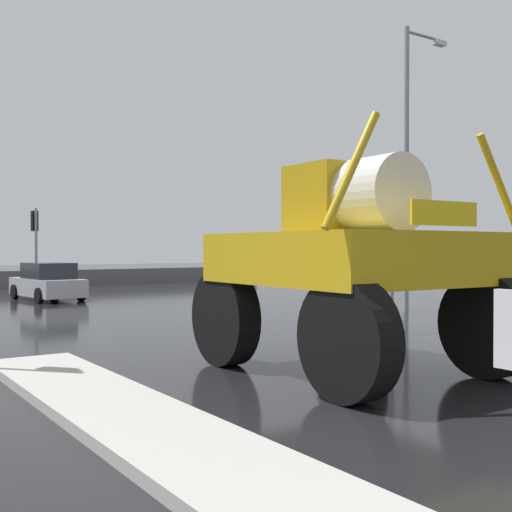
{
  "coord_description": "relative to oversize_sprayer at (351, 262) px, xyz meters",
  "views": [
    {
      "loc": [
        -7.3,
        -1.4,
        2.12
      ],
      "look_at": [
        0.59,
        10.23,
        1.94
      ],
      "focal_mm": 44.61,
      "sensor_mm": 36.0,
      "label": 1
    }
  ],
  "objects": [
    {
      "name": "ground_plane",
      "position": [
        -0.14,
        11.33,
        -1.89
      ],
      "size": [
        120.0,
        120.0,
        0.0
      ],
      "primitive_type": "plane",
      "color": "black"
    },
    {
      "name": "streetlight_near_right",
      "position": [
        8.74,
        6.64,
        3.32
      ],
      "size": [
        1.97,
        0.24,
        9.47
      ],
      "color": "gray",
      "rests_on": "ground"
    },
    {
      "name": "traffic_signal_near_right",
      "position": [
        4.36,
        3.39,
        0.58
      ],
      "size": [
        0.24,
        0.54,
        3.38
      ],
      "color": "gray",
      "rests_on": "ground"
    },
    {
      "name": "oversize_sprayer",
      "position": [
        0.0,
        0.0,
        0.0
      ],
      "size": [
        4.22,
        5.1,
        3.99
      ],
      "rotation": [
        0.0,
        0.0,
        1.55
      ],
      "color": "black",
      "rests_on": "ground"
    },
    {
      "name": "traffic_signal_far_left",
      "position": [
        -0.19,
        19.03,
        0.86
      ],
      "size": [
        0.24,
        0.55,
        3.76
      ],
      "color": "gray",
      "rests_on": "ground"
    },
    {
      "name": "sedan_ahead",
      "position": [
        0.03,
        17.98,
        -1.17
      ],
      "size": [
        2.19,
        4.24,
        1.52
      ],
      "rotation": [
        0.0,
        0.0,
        1.67
      ],
      "color": "#B7B7BF",
      "rests_on": "ground"
    },
    {
      "name": "median_island",
      "position": [
        -4.41,
        -1.76,
        -1.81
      ],
      "size": [
        1.47,
        11.06,
        0.15
      ],
      "primitive_type": "cube",
      "color": "#B2AFA8",
      "rests_on": "ground"
    }
  ]
}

